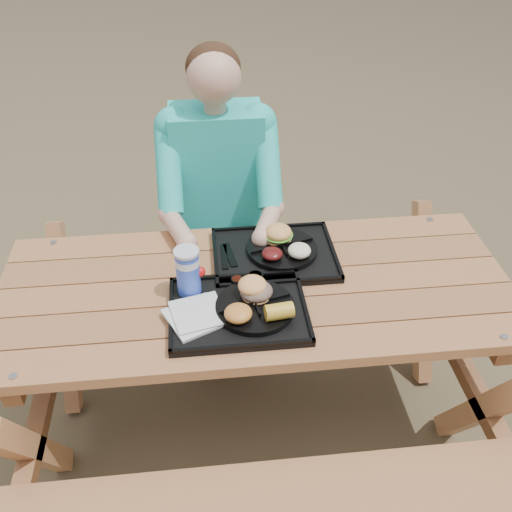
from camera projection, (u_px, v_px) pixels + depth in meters
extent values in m
plane|color=#999999|center=(256.00, 419.00, 2.45)|extent=(60.00, 60.00, 0.00)
cube|color=black|center=(238.00, 312.00, 1.87)|extent=(0.45, 0.35, 0.02)
cube|color=black|center=(274.00, 255.00, 2.12)|extent=(0.45, 0.35, 0.02)
cylinder|color=black|center=(255.00, 307.00, 1.86)|extent=(0.26, 0.26, 0.02)
cylinder|color=black|center=(282.00, 249.00, 2.11)|extent=(0.26, 0.26, 0.02)
cube|color=silver|center=(195.00, 316.00, 1.83)|extent=(0.22, 0.22, 0.02)
cylinder|color=blue|center=(188.00, 273.00, 1.89)|extent=(0.08, 0.08, 0.16)
cylinder|color=black|center=(237.00, 281.00, 1.96)|extent=(0.04, 0.04, 0.03)
cylinder|color=gold|center=(255.00, 278.00, 1.97)|extent=(0.05, 0.05, 0.03)
ellipsoid|color=#CF8736|center=(238.00, 313.00, 1.79)|extent=(0.09, 0.09, 0.04)
cube|color=black|center=(230.00, 255.00, 2.10)|extent=(0.05, 0.15, 0.01)
ellipsoid|color=#541110|center=(272.00, 254.00, 2.05)|extent=(0.08, 0.08, 0.03)
ellipsoid|color=#EFE9CA|center=(299.00, 251.00, 2.05)|extent=(0.08, 0.08, 0.05)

